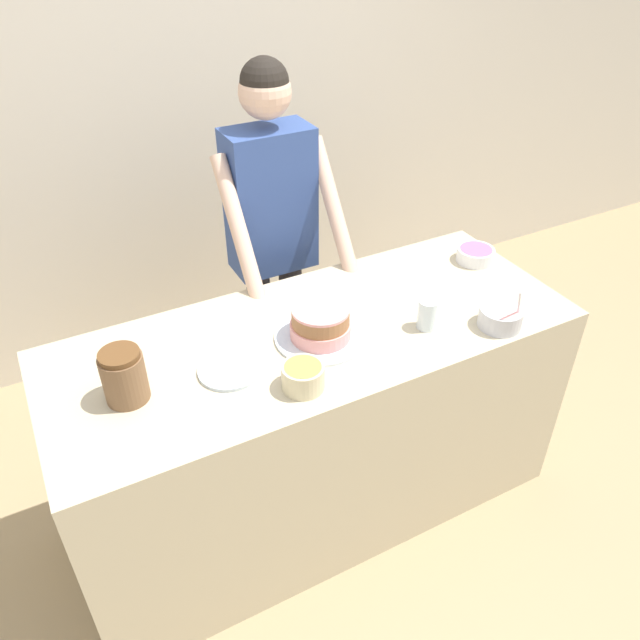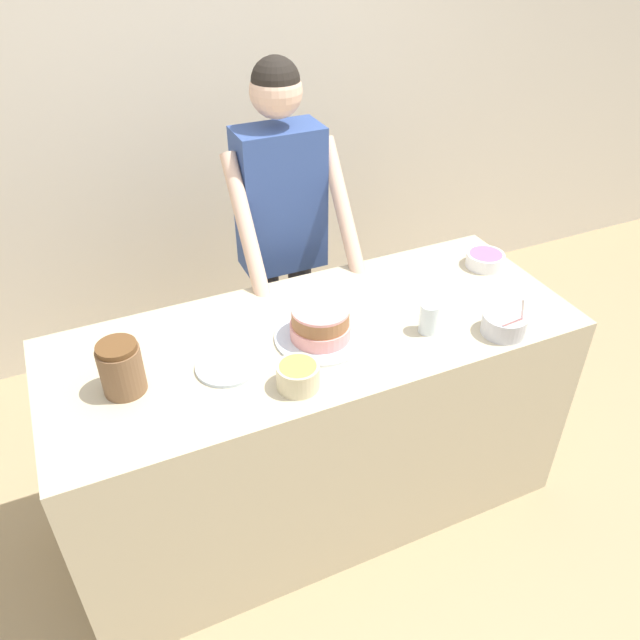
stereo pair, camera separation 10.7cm
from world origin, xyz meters
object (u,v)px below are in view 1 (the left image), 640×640
ceramic_plate (229,370)px  frosting_bowl_pink (501,316)px  cake (320,325)px  frosting_bowl_purple (475,254)px  person_baker (272,219)px  stoneware_jar (124,376)px  frosting_bowl_olive (303,376)px  drinking_glass (427,314)px

ceramic_plate → frosting_bowl_pink: bearing=-12.8°
cake → frosting_bowl_purple: 0.84m
cake → person_baker: bearing=79.5°
ceramic_plate → stoneware_jar: bearing=174.7°
frosting_bowl_purple → frosting_bowl_olive: size_ratio=1.14×
cake → frosting_bowl_pink: bearing=-21.4°
drinking_glass → stoneware_jar: stoneware_jar is taller
cake → frosting_bowl_purple: (0.82, 0.17, -0.02)m
cake → frosting_bowl_olive: bearing=-129.8°
cake → ceramic_plate: 0.35m
cake → stoneware_jar: size_ratio=1.82×
frosting_bowl_olive → stoneware_jar: bearing=157.3°
frosting_bowl_olive → drinking_glass: (0.53, 0.08, 0.01)m
cake → frosting_bowl_olive: cake is taller
drinking_glass → stoneware_jar: 1.04m
stoneware_jar → person_baker: bearing=39.8°
ceramic_plate → stoneware_jar: stoneware_jar is taller
frosting_bowl_purple → frosting_bowl_pink: bearing=-118.7°
stoneware_jar → cake: bearing=-0.8°
frosting_bowl_olive → stoneware_jar: 0.54m
frosting_bowl_purple → stoneware_jar: size_ratio=0.88×
person_baker → frosting_bowl_purple: person_baker is taller
frosting_bowl_purple → stoneware_jar: 1.50m
person_baker → ceramic_plate: size_ratio=8.20×
frosting_bowl_purple → ceramic_plate: bearing=-170.7°
ceramic_plate → stoneware_jar: 0.33m
cake → frosting_bowl_pink: 0.65m
drinking_glass → ceramic_plate: bearing=172.1°
frosting_bowl_olive → frosting_bowl_pink: (0.77, -0.04, -0.00)m
stoneware_jar → frosting_bowl_pink: bearing=-10.9°
frosting_bowl_pink → drinking_glass: frosting_bowl_pink is taller
person_baker → frosting_bowl_olive: bearing=-108.5°
stoneware_jar → drinking_glass: bearing=-7.1°
frosting_bowl_purple → drinking_glass: drinking_glass is taller
person_baker → drinking_glass: person_baker is taller
cake → stoneware_jar: stoneware_jar is taller
person_baker → frosting_bowl_purple: bearing=-35.3°
person_baker → frosting_bowl_purple: (0.70, -0.50, -0.11)m
cake → drinking_glass: size_ratio=2.87×
cake → drinking_glass: cake is taller
frosting_bowl_purple → person_baker: bearing=144.7°
ceramic_plate → stoneware_jar: size_ratio=1.16×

